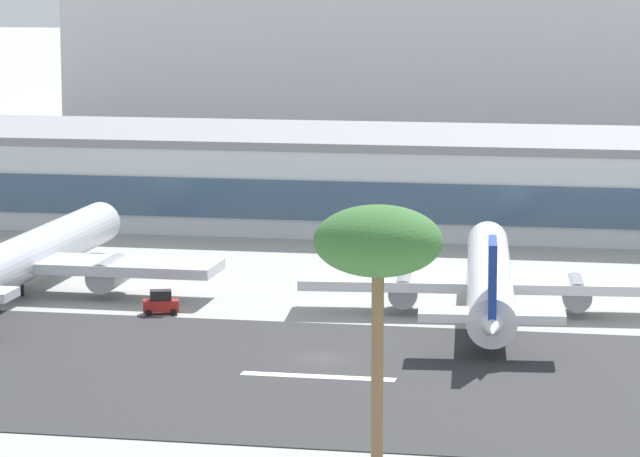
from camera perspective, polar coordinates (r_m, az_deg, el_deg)
name	(u,v)px	position (r m, az deg, el deg)	size (l,w,h in m)	color
ground_plane	(322,359)	(132.65, 0.08, -4.53)	(1400.00, 1400.00, 0.00)	#9E9E99
runway_strip	(308,377)	(126.93, -0.42, -5.13)	(800.00, 37.80, 0.08)	#2D2D30
runway_centreline_dash_4	(318,376)	(126.77, -0.07, -5.13)	(12.00, 1.20, 0.01)	white
terminal_building	(333,176)	(203.42, 0.45, 1.81)	(202.81, 29.08, 11.13)	silver
distant_hotel_block	(470,27)	(312.24, 5.19, 6.96)	(149.91, 30.83, 40.21)	#BCBCC1
airliner_black_tail_gate_0	(20,261)	(160.09, -10.31, -1.10)	(38.17, 50.55, 10.55)	silver
airliner_navy_tail_gate_1	(490,281)	(149.46, 5.88, -1.83)	(34.86, 46.16, 9.64)	white
service_baggage_tug_1	(161,303)	(150.08, -5.52, -2.57)	(3.53, 2.64, 2.20)	#B2231E
palm_tree_0	(378,245)	(97.94, 2.02, -0.57)	(7.71, 7.71, 17.12)	brown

